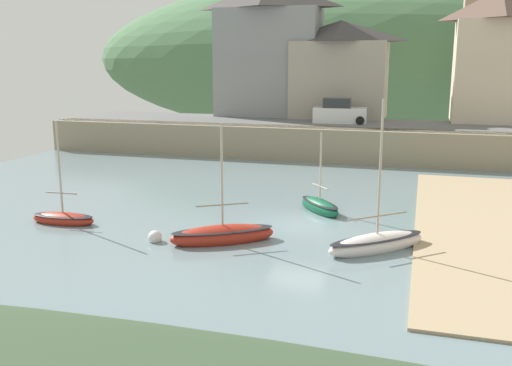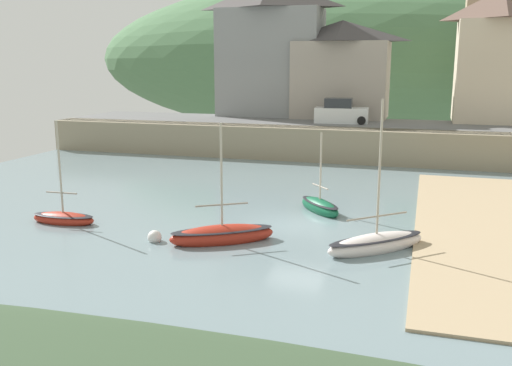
# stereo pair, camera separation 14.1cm
# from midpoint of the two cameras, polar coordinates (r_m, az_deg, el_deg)

# --- Properties ---
(ground) EXTENTS (48.00, 41.00, 0.61)m
(ground) POSITION_cam_midpoint_polar(r_m,az_deg,el_deg) (15.94, 1.70, -13.50)
(ground) COLOR gray
(quay_seawall) EXTENTS (48.00, 9.40, 2.40)m
(quay_seawall) POSITION_cam_midpoint_polar(r_m,az_deg,el_deg) (41.65, 9.68, 4.10)
(quay_seawall) COLOR gray
(quay_seawall) RESTS_ON ground
(hillside_backdrop) EXTENTS (80.00, 44.00, 21.61)m
(hillside_backdrop) POSITION_cam_midpoint_polar(r_m,az_deg,el_deg) (78.89, 12.65, 12.22)
(hillside_backdrop) COLOR #4C764D
(hillside_backdrop) RESTS_ON ground
(waterfront_building_left) EXTENTS (9.22, 4.60, 11.59)m
(waterfront_building_left) POSITION_cam_midpoint_polar(r_m,az_deg,el_deg) (50.46, 1.56, 13.54)
(waterfront_building_left) COLOR gray
(waterfront_building_left) RESTS_ON ground
(waterfront_building_centre) EXTENTS (8.12, 5.36, 8.11)m
(waterfront_building_centre) POSITION_cam_midpoint_polar(r_m,az_deg,el_deg) (49.16, 8.75, 11.38)
(waterfront_building_centre) COLOR #A2988A
(waterfront_building_centre) RESTS_ON ground
(waterfront_building_right) EXTENTS (6.59, 5.68, 10.25)m
(waterfront_building_right) POSITION_cam_midpoint_polar(r_m,az_deg,el_deg) (48.92, 23.50, 11.82)
(waterfront_building_right) COLOR beige
(waterfront_building_right) RESTS_ON ground
(church_with_spire) EXTENTS (3.00, 3.00, 15.88)m
(church_with_spire) POSITION_cam_midpoint_polar(r_m,az_deg,el_deg) (52.92, 22.10, 15.12)
(church_with_spire) COLOR tan
(church_with_spire) RESTS_ON ground
(rowboat_small_beached) EXTENTS (4.23, 3.29, 5.00)m
(rowboat_small_beached) POSITION_cam_midpoint_polar(r_m,az_deg,el_deg) (22.64, -3.27, -5.27)
(rowboat_small_beached) COLOR #A82819
(rowboat_small_beached) RESTS_ON ground
(sailboat_far_left) EXTENTS (3.03, 1.13, 4.75)m
(sailboat_far_left) POSITION_cam_midpoint_polar(r_m,az_deg,el_deg) (26.65, -18.82, -3.36)
(sailboat_far_left) COLOR #A62819
(sailboat_far_left) RESTS_ON ground
(sailboat_white_hull) EXTENTS (2.72, 2.94, 4.03)m
(sailboat_white_hull) POSITION_cam_midpoint_polar(r_m,az_deg,el_deg) (27.28, 6.64, -2.35)
(sailboat_white_hull) COLOR #125435
(sailboat_white_hull) RESTS_ON ground
(fishing_boat_green) EXTENTS (3.93, 3.74, 5.96)m
(fishing_boat_green) POSITION_cam_midpoint_polar(r_m,az_deg,el_deg) (22.10, 12.28, -5.98)
(fishing_boat_green) COLOR silver
(fishing_boat_green) RESTS_ON ground
(parked_car_near_slipway) EXTENTS (4.20, 1.95, 1.95)m
(parked_car_near_slipway) POSITION_cam_midpoint_polar(r_m,az_deg,el_deg) (44.76, 8.69, 7.06)
(parked_car_near_slipway) COLOR silver
(parked_car_near_slipway) RESTS_ON ground
(mooring_buoy) EXTENTS (0.57, 0.57, 0.57)m
(mooring_buoy) POSITION_cam_midpoint_polar(r_m,az_deg,el_deg) (23.06, -10.08, -5.44)
(mooring_buoy) COLOR silver
(mooring_buoy) RESTS_ON ground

